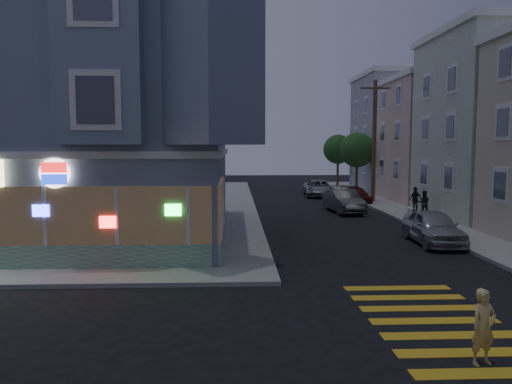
{
  "coord_description": "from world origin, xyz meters",
  "views": [
    {
      "loc": [
        1.59,
        -12.96,
        4.31
      ],
      "look_at": [
        2.41,
        6.35,
        2.52
      ],
      "focal_mm": 35.0,
      "sensor_mm": 36.0,
      "label": 1
    }
  ],
  "objects": [
    {
      "name": "pedestrian_b",
      "position": [
        13.0,
        17.93,
        0.94
      ],
      "size": [
        1.0,
        0.72,
        1.58
      ],
      "primitive_type": "imported",
      "rotation": [
        0.0,
        0.0,
        3.55
      ],
      "color": "black",
      "rests_on": "sidewalk_ne"
    },
    {
      "name": "running_child",
      "position": [
        6.47,
        -3.64,
        0.76
      ],
      "size": [
        0.63,
        0.5,
        1.52
      ],
      "primitive_type": "imported",
      "rotation": [
        0.0,
        0.0,
        0.28
      ],
      "color": "#D1B96A",
      "rests_on": "ground"
    },
    {
      "name": "parked_car_d",
      "position": [
        8.72,
        29.13,
        0.69
      ],
      "size": [
        2.62,
        5.14,
        1.39
      ],
      "primitive_type": "imported",
      "rotation": [
        0.0,
        0.0,
        -0.07
      ],
      "color": "gray",
      "rests_on": "ground"
    },
    {
      "name": "street_tree_near",
      "position": [
        12.2,
        30.0,
        3.94
      ],
      "size": [
        3.0,
        3.0,
        5.3
      ],
      "color": "#4C3826",
      "rests_on": "sidewalk_ne"
    },
    {
      "name": "street_tree_far",
      "position": [
        12.2,
        38.0,
        3.94
      ],
      "size": [
        3.0,
        3.0,
        5.3
      ],
      "color": "#4C3826",
      "rests_on": "sidewalk_ne"
    },
    {
      "name": "utility_pole",
      "position": [
        12.0,
        24.0,
        4.8
      ],
      "size": [
        2.2,
        0.3,
        9.0
      ],
      "color": "#4C3826",
      "rests_on": "sidewalk_ne"
    },
    {
      "name": "pedestrian_a",
      "position": [
        12.9,
        16.25,
        0.9
      ],
      "size": [
        0.85,
        0.74,
        1.49
      ],
      "primitive_type": "imported",
      "rotation": [
        0.0,
        0.0,
        2.87
      ],
      "color": "black",
      "rests_on": "sidewalk_ne"
    },
    {
      "name": "traffic_signal",
      "position": [
        -0.51,
        4.86,
        3.83
      ],
      "size": [
        0.69,
        0.61,
        5.44
      ],
      "rotation": [
        0.0,
        0.0,
        -0.34
      ],
      "color": "black",
      "rests_on": "sidewalk_nw"
    },
    {
      "name": "sidewalk_nw",
      "position": [
        -13.5,
        23.0,
        0.07
      ],
      "size": [
        33.0,
        42.0,
        0.15
      ],
      "primitive_type": "cube",
      "color": "gray",
      "rests_on": "ground"
    },
    {
      "name": "parked_car_b",
      "position": [
        8.6,
        18.73,
        0.75
      ],
      "size": [
        2.08,
        4.68,
        1.49
      ],
      "primitive_type": "imported",
      "rotation": [
        0.0,
        0.0,
        0.11
      ],
      "color": "#3A3D3F",
      "rests_on": "ground"
    },
    {
      "name": "ground",
      "position": [
        0.0,
        0.0,
        0.0
      ],
      "size": [
        120.0,
        120.0,
        0.0
      ],
      "primitive_type": "plane",
      "color": "black",
      "rests_on": "ground"
    },
    {
      "name": "corner_building",
      "position": [
        -6.0,
        10.98,
        5.82
      ],
      "size": [
        14.6,
        14.6,
        11.4
      ],
      "color": "slate",
      "rests_on": "sidewalk_nw"
    },
    {
      "name": "parked_car_a",
      "position": [
        10.29,
        8.33,
        0.75
      ],
      "size": [
        1.94,
        4.47,
        1.5
      ],
      "primitive_type": "imported",
      "rotation": [
        0.0,
        0.0,
        -0.04
      ],
      "color": "#A2A3A9",
      "rests_on": "ground"
    },
    {
      "name": "row_house_d",
      "position": [
        19.5,
        34.0,
        5.4
      ],
      "size": [
        12.0,
        8.6,
        10.5
      ],
      "primitive_type": "cube",
      "color": "gray",
      "rests_on": "sidewalk_ne"
    },
    {
      "name": "fire_hydrant",
      "position": [
        11.3,
        14.11,
        0.56
      ],
      "size": [
        0.45,
        0.26,
        0.78
      ],
      "color": "silver",
      "rests_on": "sidewalk_ne"
    },
    {
      "name": "parked_car_c",
      "position": [
        10.7,
        23.93,
        0.58
      ],
      "size": [
        1.73,
        4.05,
        1.16
      ],
      "primitive_type": "imported",
      "rotation": [
        0.0,
        0.0,
        0.02
      ],
      "color": "#591417",
      "rests_on": "ground"
    },
    {
      "name": "row_house_c",
      "position": [
        19.5,
        25.0,
        4.65
      ],
      "size": [
        12.0,
        8.6,
        9.0
      ],
      "primitive_type": "cube",
      "color": "beige",
      "rests_on": "sidewalk_ne"
    }
  ]
}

